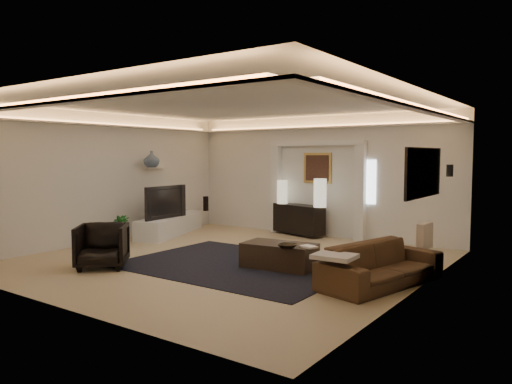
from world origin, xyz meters
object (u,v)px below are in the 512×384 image
Objects in this scene: coffee_table at (279,256)px; armchair at (102,246)px; sofa at (381,265)px; console at (299,219)px.

armchair reaches higher than coffee_table.
sofa is at bearing -8.24° from coffee_table.
coffee_table is (-1.85, 0.06, -0.11)m from sofa.
coffee_table is at bearing -6.81° from armchair.
coffee_table is (1.51, -3.25, -0.20)m from console.
console is at bearing 36.87° from armchair.
armchair reaches higher than sofa.
console is at bearing 108.49° from coffee_table.
console is 3.59m from coffee_table.
sofa is 1.86m from coffee_table.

